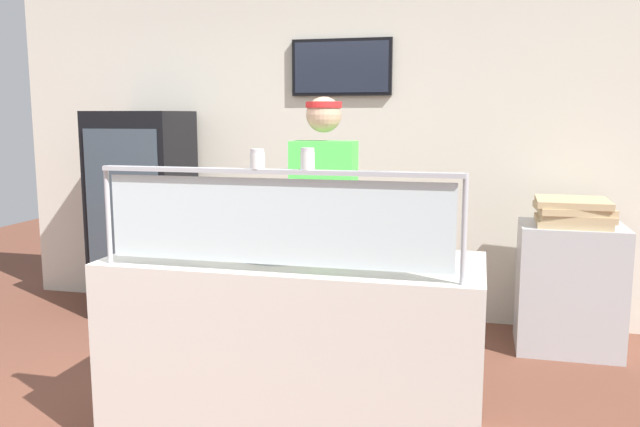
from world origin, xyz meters
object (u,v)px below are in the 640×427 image
pepper_flake_shaker (308,160)px  worker_figure (324,223)px  parmesan_shaker (257,160)px  pizza_tray (280,252)px  pizza_server (275,248)px  pizza_box_stack (573,212)px  drink_fridge (143,214)px

pepper_flake_shaker → worker_figure: size_ratio=0.05×
parmesan_shaker → pizza_tray: bearing=92.8°
pizza_server → pizza_box_stack: size_ratio=0.54×
pizza_tray → parmesan_shaker: (0.02, -0.36, 0.49)m
drink_fridge → pizza_box_stack: (3.33, -0.04, 0.15)m
parmesan_shaker → pizza_box_stack: size_ratio=0.17×
pizza_tray → pepper_flake_shaker: bearing=-56.0°
pizza_tray → drink_fridge: bearing=135.2°
pizza_tray → worker_figure: size_ratio=0.27×
drink_fridge → pizza_box_stack: 3.33m
pepper_flake_shaker → worker_figure: (-0.18, 1.04, -0.45)m
drink_fridge → pepper_flake_shaker: bearing=-46.5°
worker_figure → pizza_box_stack: size_ratio=3.39×
pizza_server → pizza_box_stack: (1.63, 1.68, -0.00)m
parmesan_shaker → worker_figure: bearing=87.1°
pepper_flake_shaker → pizza_box_stack: 2.49m
pizza_tray → pizza_server: size_ratio=1.68×
pizza_box_stack → parmesan_shaker: bearing=-128.1°
worker_figure → pizza_tray: bearing=-96.0°
pizza_tray → pizza_server: (-0.02, -0.02, 0.02)m
pizza_server → drink_fridge: 2.43m
pizza_server → parmesan_shaker: 0.58m
pepper_flake_shaker → pizza_tray: bearing=124.0°
pizza_tray → drink_fridge: (-1.72, 1.71, -0.12)m
pizza_server → pepper_flake_shaker: bearing=-53.3°
parmesan_shaker → drink_fridge: bearing=130.0°
parmesan_shaker → pepper_flake_shaker: bearing=0.0°
pizza_server → worker_figure: size_ratio=0.16×
pizza_tray → pizza_box_stack: size_ratio=0.91×
worker_figure → drink_fridge: size_ratio=1.05×
pizza_server → parmesan_shaker: parmesan_shaker is taller
pizza_box_stack → drink_fridge: bearing=179.3°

